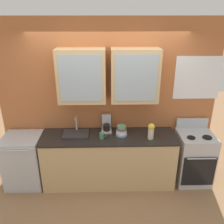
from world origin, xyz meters
The scene contains 10 objects.
ground_plane centered at (0.00, 0.00, 0.00)m, with size 10.00×10.00×0.00m, color #936B47.
back_wall_unit centered at (0.01, 0.30, 1.51)m, with size 3.64×0.42×2.72m.
counter centered at (0.00, 0.00, 0.45)m, with size 2.21×0.63×0.90m.
stove_range centered at (1.46, 0.00, 0.45)m, with size 0.58×0.62×1.08m.
sink_faucet centered at (-0.54, 0.06, 0.92)m, with size 0.42×0.32×0.28m.
bowl_stack centered at (0.21, 0.03, 0.97)m, with size 0.18×0.18×0.17m.
vase centered at (0.67, -0.10, 1.04)m, with size 0.11×0.11×0.27m.
cup_near_sink centered at (-0.11, -0.08, 0.95)m, with size 0.11×0.07×0.10m.
dishwasher centered at (-1.43, 0.00, 0.45)m, with size 0.61×0.61×0.90m.
coffee_maker centered at (-0.04, 0.20, 1.00)m, with size 0.17×0.20×0.29m.
Camera 1 is at (-0.04, -3.43, 2.77)m, focal length 38.15 mm.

